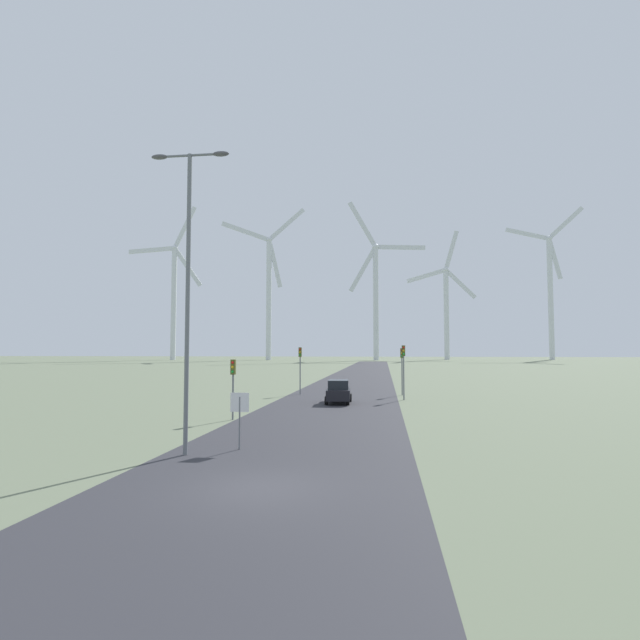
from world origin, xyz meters
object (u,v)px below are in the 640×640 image
at_px(wind_turbine_far_left, 174,291).
at_px(wind_turbine_right, 446,303).
at_px(stop_sign_near, 240,410).
at_px(wind_turbine_left, 269,286).
at_px(traffic_light_post_near_right, 404,360).
at_px(wind_turbine_far_right, 550,286).
at_px(streetlamp, 188,268).
at_px(traffic_light_post_mid_right, 402,361).
at_px(traffic_light_post_mid_left, 300,360).
at_px(car_approaching, 339,392).
at_px(wind_turbine_center, 376,289).
at_px(traffic_light_post_near_left, 233,375).

xyz_separation_m(wind_turbine_far_left, wind_turbine_right, (114.53, 22.55, -4.54)).
bearing_deg(stop_sign_near, wind_turbine_left, 102.81).
xyz_separation_m(traffic_light_post_near_right, wind_turbine_far_right, (69.72, 181.39, 28.18)).
height_order(wind_turbine_left, wind_turbine_far_right, wind_turbine_left).
relative_size(streetlamp, traffic_light_post_mid_right, 2.84).
bearing_deg(traffic_light_post_mid_right, wind_turbine_left, 107.45).
relative_size(traffic_light_post_mid_left, traffic_light_post_mid_right, 1.02).
bearing_deg(car_approaching, wind_turbine_far_right, 67.91).
bearing_deg(wind_turbine_right, wind_turbine_far_right, 3.32).
distance_m(traffic_light_post_near_right, wind_turbine_center, 164.00).
height_order(wind_turbine_center, wind_turbine_far_right, wind_turbine_far_right).
distance_m(traffic_light_post_mid_left, car_approaching, 8.93).
bearing_deg(wind_turbine_center, wind_turbine_far_left, -176.18).
height_order(wind_turbine_left, wind_turbine_right, wind_turbine_left).
distance_m(wind_turbine_far_left, wind_turbine_right, 116.82).
height_order(stop_sign_near, wind_turbine_far_left, wind_turbine_far_left).
height_order(streetlamp, stop_sign_near, streetlamp).
relative_size(streetlamp, traffic_light_post_near_left, 3.42).
relative_size(car_approaching, wind_turbine_far_left, 0.06).
bearing_deg(wind_turbine_far_right, traffic_light_post_near_right, -111.02).
bearing_deg(traffic_light_post_mid_left, car_approaching, -59.89).
distance_m(traffic_light_post_near_right, wind_turbine_right, 181.88).
distance_m(traffic_light_post_mid_left, wind_turbine_center, 159.82).
height_order(streetlamp, wind_turbine_left, wind_turbine_left).
relative_size(traffic_light_post_near_left, wind_turbine_center, 0.06).
xyz_separation_m(stop_sign_near, wind_turbine_left, (-41.82, 183.99, 29.48)).
distance_m(car_approaching, wind_turbine_far_right, 201.56).
distance_m(traffic_light_post_mid_left, wind_turbine_right, 179.33).
xyz_separation_m(wind_turbine_far_left, wind_turbine_center, (84.28, 5.63, -0.00)).
xyz_separation_m(traffic_light_post_mid_right, wind_turbine_far_right, (69.69, 176.88, 28.33)).
xyz_separation_m(wind_turbine_center, wind_turbine_far_right, (74.38, 19.48, 2.50)).
xyz_separation_m(traffic_light_post_mid_left, wind_turbine_far_left, (-79.42, 152.02, 25.77)).
bearing_deg(wind_turbine_left, wind_turbine_far_left, -171.60).
height_order(traffic_light_post_near_right, traffic_light_post_mid_right, traffic_light_post_near_right).
bearing_deg(wind_turbine_center, wind_turbine_far_right, 14.68).
height_order(traffic_light_post_near_left, wind_turbine_center, wind_turbine_center).
xyz_separation_m(traffic_light_post_near_left, wind_turbine_far_left, (-78.28, 169.57, 26.36)).
height_order(streetlamp, traffic_light_post_mid_left, streetlamp).
relative_size(traffic_light_post_near_left, wind_turbine_right, 0.06).
bearing_deg(wind_turbine_center, traffic_light_post_near_right, -88.35).
bearing_deg(streetlamp, wind_turbine_right, 80.14).
bearing_deg(wind_turbine_center, wind_turbine_right, 29.23).
bearing_deg(wind_turbine_left, traffic_light_post_mid_right, -72.55).
xyz_separation_m(traffic_light_post_near_left, wind_turbine_right, (36.25, 192.12, 21.82)).
height_order(stop_sign_near, traffic_light_post_near_right, traffic_light_post_near_right).
distance_m(car_approaching, wind_turbine_right, 186.12).
bearing_deg(wind_turbine_far_left, wind_turbine_center, 3.82).
bearing_deg(traffic_light_post_near_right, traffic_light_post_near_left, -128.75).
relative_size(wind_turbine_left, wind_turbine_center, 1.01).
bearing_deg(traffic_light_post_mid_right, wind_turbine_far_left, 120.38).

